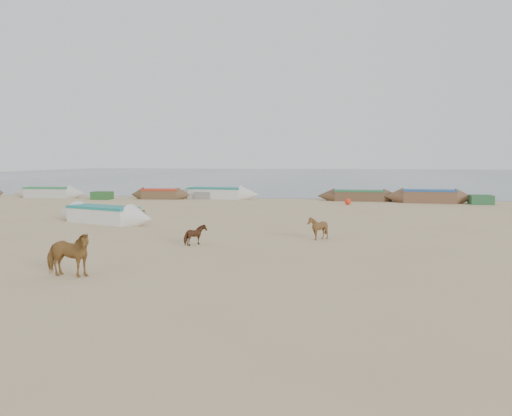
{
  "coord_description": "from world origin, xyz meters",
  "views": [
    {
      "loc": [
        3.64,
        -17.27,
        3.12
      ],
      "look_at": [
        0.0,
        4.0,
        1.0
      ],
      "focal_mm": 35.0,
      "sensor_mm": 36.0,
      "label": 1
    }
  ],
  "objects_px": {
    "calf_right": "(196,235)",
    "calf_front": "(318,228)",
    "cow_adult": "(68,254)",
    "near_canoe": "(103,214)"
  },
  "relations": [
    {
      "from": "near_canoe",
      "to": "calf_right",
      "type": "bearing_deg",
      "value": -20.83
    },
    {
      "from": "calf_right",
      "to": "calf_front",
      "type": "bearing_deg",
      "value": -53.58
    },
    {
      "from": "calf_front",
      "to": "calf_right",
      "type": "distance_m",
      "value": 4.75
    },
    {
      "from": "cow_adult",
      "to": "calf_right",
      "type": "bearing_deg",
      "value": -17.23
    },
    {
      "from": "calf_right",
      "to": "near_canoe",
      "type": "xyz_separation_m",
      "value": [
        -6.34,
        5.43,
        0.05
      ]
    },
    {
      "from": "cow_adult",
      "to": "near_canoe",
      "type": "height_order",
      "value": "cow_adult"
    },
    {
      "from": "cow_adult",
      "to": "calf_front",
      "type": "xyz_separation_m",
      "value": [
        6.25,
        7.27,
        -0.14
      ]
    },
    {
      "from": "calf_right",
      "to": "near_canoe",
      "type": "height_order",
      "value": "near_canoe"
    },
    {
      "from": "calf_front",
      "to": "calf_right",
      "type": "xyz_separation_m",
      "value": [
        -4.32,
        -1.97,
        -0.1
      ]
    },
    {
      "from": "calf_front",
      "to": "calf_right",
      "type": "relative_size",
      "value": 1.26
    }
  ]
}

